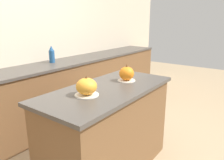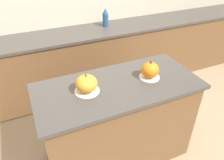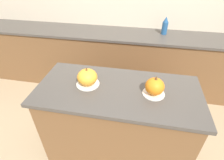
# 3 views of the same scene
# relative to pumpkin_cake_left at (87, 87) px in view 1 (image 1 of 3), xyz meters

# --- Properties ---
(wall_back) EXTENTS (8.00, 0.06, 2.50)m
(wall_back) POSITION_rel_pumpkin_cake_left_xyz_m (0.28, 1.63, 0.25)
(wall_back) COLOR beige
(wall_back) RESTS_ON ground_plane
(kitchen_island) EXTENTS (1.47, 0.68, 0.92)m
(kitchen_island) POSITION_rel_pumpkin_cake_left_xyz_m (0.28, -0.02, -0.54)
(kitchen_island) COLOR brown
(kitchen_island) RESTS_ON ground_plane
(back_counter) EXTENTS (6.00, 0.60, 0.94)m
(back_counter) POSITION_rel_pumpkin_cake_left_xyz_m (0.28, 1.30, -0.53)
(back_counter) COLOR brown
(back_counter) RESTS_ON ground_plane
(pumpkin_cake_left) EXTENTS (0.21, 0.21, 0.18)m
(pumpkin_cake_left) POSITION_rel_pumpkin_cake_left_xyz_m (0.00, 0.00, 0.00)
(pumpkin_cake_left) COLOR silver
(pumpkin_cake_left) RESTS_ON kitchen_island
(pumpkin_cake_right) EXTENTS (0.19, 0.19, 0.19)m
(pumpkin_cake_right) POSITION_rel_pumpkin_cake_left_xyz_m (0.59, -0.03, 0.00)
(pumpkin_cake_right) COLOR silver
(pumpkin_cake_right) RESTS_ON kitchen_island
(bottle_tall) EXTENTS (0.08, 0.08, 0.25)m
(bottle_tall) POSITION_rel_pumpkin_cake_left_xyz_m (0.75, 1.39, 0.06)
(bottle_tall) COLOR #235184
(bottle_tall) RESTS_ON back_counter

